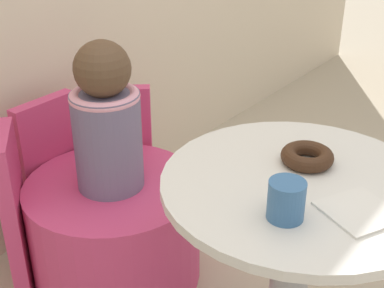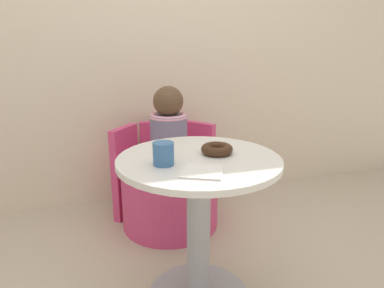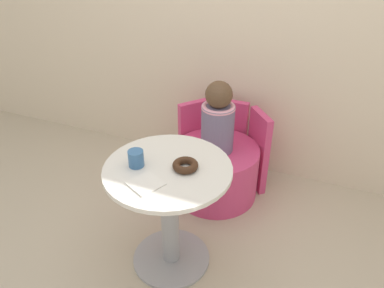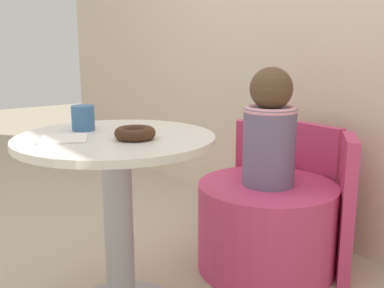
{
  "view_description": "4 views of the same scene",
  "coord_description": "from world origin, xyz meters",
  "px_view_note": "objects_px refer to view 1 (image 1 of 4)",
  "views": [
    {
      "loc": [
        -1.03,
        -0.5,
        1.35
      ],
      "look_at": [
        0.08,
        0.35,
        0.63
      ],
      "focal_mm": 50.0,
      "sensor_mm": 36.0,
      "label": 1
    },
    {
      "loc": [
        -0.41,
        -1.29,
        1.12
      ],
      "look_at": [
        0.06,
        0.27,
        0.65
      ],
      "focal_mm": 32.0,
      "sensor_mm": 36.0,
      "label": 2
    },
    {
      "loc": [
        0.71,
        -1.45,
        1.8
      ],
      "look_at": [
        0.01,
        0.28,
        0.64
      ],
      "focal_mm": 35.0,
      "sensor_mm": 36.0,
      "label": 3
    },
    {
      "loc": [
        1.34,
        -0.71,
        0.98
      ],
      "look_at": [
        -0.02,
        0.3,
        0.61
      ],
      "focal_mm": 42.0,
      "sensor_mm": 36.0,
      "label": 4
    }
  ],
  "objects_px": {
    "tub_chair": "(115,230)",
    "cup": "(286,200)",
    "child_figure": "(106,121)",
    "round_table": "(292,255)",
    "donut": "(307,156)"
  },
  "relations": [
    {
      "from": "child_figure",
      "to": "cup",
      "type": "distance_m",
      "value": 0.78
    },
    {
      "from": "donut",
      "to": "round_table",
      "type": "bearing_deg",
      "value": -162.65
    },
    {
      "from": "donut",
      "to": "child_figure",
      "type": "bearing_deg",
      "value": 94.3
    },
    {
      "from": "round_table",
      "to": "donut",
      "type": "xyz_separation_m",
      "value": [
        0.08,
        0.03,
        0.25
      ]
    },
    {
      "from": "cup",
      "to": "round_table",
      "type": "bearing_deg",
      "value": 15.81
    },
    {
      "from": "tub_chair",
      "to": "cup",
      "type": "bearing_deg",
      "value": -104.51
    },
    {
      "from": "child_figure",
      "to": "donut",
      "type": "height_order",
      "value": "child_figure"
    },
    {
      "from": "tub_chair",
      "to": "cup",
      "type": "relative_size",
      "value": 6.85
    },
    {
      "from": "round_table",
      "to": "child_figure",
      "type": "height_order",
      "value": "child_figure"
    },
    {
      "from": "donut",
      "to": "cup",
      "type": "bearing_deg",
      "value": -163.66
    },
    {
      "from": "donut",
      "to": "cup",
      "type": "height_order",
      "value": "cup"
    },
    {
      "from": "child_figure",
      "to": "donut",
      "type": "bearing_deg",
      "value": -85.7
    },
    {
      "from": "tub_chair",
      "to": "child_figure",
      "type": "xyz_separation_m",
      "value": [
        -0.0,
        0.0,
        0.43
      ]
    },
    {
      "from": "cup",
      "to": "tub_chair",
      "type": "bearing_deg",
      "value": 75.49
    },
    {
      "from": "round_table",
      "to": "donut",
      "type": "height_order",
      "value": "donut"
    }
  ]
}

